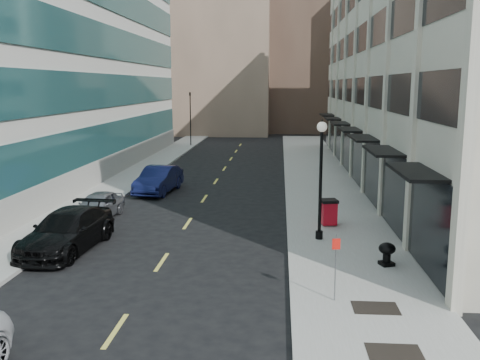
# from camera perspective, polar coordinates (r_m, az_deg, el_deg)

# --- Properties ---
(sidewalk_right) EXTENTS (5.00, 80.00, 0.15)m
(sidewalk_right) POSITION_cam_1_polar(r_m,az_deg,el_deg) (32.77, 9.27, -2.05)
(sidewalk_right) COLOR gray
(sidewalk_right) RESTS_ON ground
(sidewalk_left) EXTENTS (3.00, 80.00, 0.15)m
(sidewalk_left) POSITION_cam_1_polar(r_m,az_deg,el_deg) (34.48, -14.60, -1.64)
(sidewalk_left) COLOR gray
(sidewalk_left) RESTS_ON ground
(building_right) EXTENTS (15.30, 46.50, 18.25)m
(building_right) POSITION_cam_1_polar(r_m,az_deg,el_deg) (40.88, 22.38, 12.30)
(building_right) COLOR beige
(building_right) RESTS_ON ground
(building_left) EXTENTS (16.14, 46.00, 20.00)m
(building_left) POSITION_cam_1_polar(r_m,az_deg,el_deg) (44.12, -24.18, 13.26)
(building_left) COLOR beige
(building_left) RESTS_ON ground
(skyline_tan_near) EXTENTS (14.00, 18.00, 28.00)m
(skyline_tan_near) POSITION_cam_1_polar(r_m,az_deg,el_deg) (80.69, -1.92, 15.15)
(skyline_tan_near) COLOR #927560
(skyline_tan_near) RESTS_ON ground
(skyline_brown) EXTENTS (12.00, 16.00, 34.00)m
(skyline_brown) POSITION_cam_1_polar(r_m,az_deg,el_deg) (84.59, 6.85, 16.90)
(skyline_brown) COLOR brown
(skyline_brown) RESTS_ON ground
(skyline_tan_far) EXTENTS (12.00, 14.00, 22.00)m
(skyline_tan_far) POSITION_cam_1_polar(r_m,az_deg,el_deg) (91.91, -7.58, 12.58)
(skyline_tan_far) COLOR #927560
(skyline_tan_far) RESTS_ON ground
(skyline_stone) EXTENTS (10.00, 14.00, 20.00)m
(skyline_stone) POSITION_cam_1_polar(r_m,az_deg,el_deg) (79.12, 14.35, 12.05)
(skyline_stone) COLOR beige
(skyline_stone) RESTS_ON ground
(grate_mid) EXTENTS (1.40, 1.00, 0.01)m
(grate_mid) POSITION_cam_1_polar(r_m,az_deg,el_deg) (14.88, 16.16, -17.28)
(grate_mid) COLOR black
(grate_mid) RESTS_ON sidewalk_right
(grate_far) EXTENTS (1.40, 1.00, 0.01)m
(grate_far) POSITION_cam_1_polar(r_m,az_deg,el_deg) (17.37, 14.25, -13.08)
(grate_far) COLOR black
(grate_far) RESTS_ON sidewalk_right
(road_centerline) EXTENTS (0.15, 68.20, 0.01)m
(road_centerline) POSITION_cam_1_polar(r_m,az_deg,el_deg) (30.08, -4.64, -3.18)
(road_centerline) COLOR #D8CC4C
(road_centerline) RESTS_ON ground
(traffic_signal) EXTENTS (0.66, 0.66, 6.98)m
(traffic_signal) POSITION_cam_1_polar(r_m,az_deg,el_deg) (60.78, -5.35, 8.95)
(traffic_signal) COLOR black
(traffic_signal) RESTS_ON ground
(car_black_pickup) EXTENTS (2.91, 6.02, 1.69)m
(car_black_pickup) POSITION_cam_1_polar(r_m,az_deg,el_deg) (23.74, -17.95, -5.18)
(car_black_pickup) COLOR black
(car_black_pickup) RESTS_ON ground
(car_silver_sedan) EXTENTS (1.97, 4.26, 1.41)m
(car_silver_sedan) POSITION_cam_1_polar(r_m,az_deg,el_deg) (28.79, -14.91, -2.67)
(car_silver_sedan) COLOR gray
(car_silver_sedan) RESTS_ON ground
(car_blue_sedan) EXTENTS (2.39, 5.35, 1.71)m
(car_blue_sedan) POSITION_cam_1_polar(r_m,az_deg,el_deg) (34.97, -8.67, 0.03)
(car_blue_sedan) COLOR #131848
(car_blue_sedan) RESTS_ON ground
(trash_bin) EXTENTS (0.92, 0.95, 1.27)m
(trash_bin) POSITION_cam_1_polar(r_m,az_deg,el_deg) (26.41, 9.44, -3.31)
(trash_bin) COLOR red
(trash_bin) RESTS_ON sidewalk_right
(lamppost) EXTENTS (0.44, 0.44, 5.32)m
(lamppost) POSITION_cam_1_polar(r_m,az_deg,el_deg) (23.50, 8.62, 1.11)
(lamppost) COLOR black
(lamppost) RESTS_ON sidewalk_right
(sign_post) EXTENTS (0.26, 0.07, 2.18)m
(sign_post) POSITION_cam_1_polar(r_m,az_deg,el_deg) (17.18, 10.18, -8.13)
(sign_post) COLOR slate
(sign_post) RESTS_ON sidewalk_right
(urn_planter) EXTENTS (0.64, 0.64, 0.88)m
(urn_planter) POSITION_cam_1_polar(r_m,az_deg,el_deg) (21.13, 15.41, -7.38)
(urn_planter) COLOR black
(urn_planter) RESTS_ON sidewalk_right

